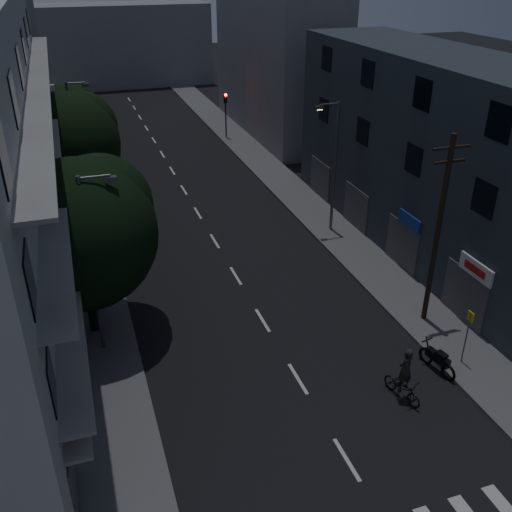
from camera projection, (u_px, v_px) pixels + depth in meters
ground at (196, 210)px, 39.12m from camera, size 160.00×160.00×0.00m
sidewalk_left at (83, 224)px, 36.99m from camera, size 3.00×90.00×0.15m
sidewalk_right at (297, 196)px, 41.18m from camera, size 3.00×90.00×0.15m
lane_markings at (178, 180)px, 44.35m from camera, size 0.15×60.50×0.01m
building_right at (455, 166)px, 30.68m from camera, size 6.19×28.00×11.00m
building_far_left at (3, 49)px, 51.27m from camera, size 6.00×20.00×16.00m
building_far_right at (276, 63)px, 53.66m from camera, size 6.00×20.00×13.00m
building_far_end at (116, 45)px, 74.46m from camera, size 24.00×8.00×10.00m
tree_near at (81, 228)px, 24.22m from camera, size 6.63×6.63×8.17m
tree_mid at (67, 141)px, 35.52m from camera, size 6.62×6.62×8.15m
tree_far at (68, 114)px, 45.55m from camera, size 5.25×5.25×6.49m
traffic_signal_far_right at (226, 106)px, 52.79m from camera, size 0.28×0.37×4.10m
traffic_signal_far_left at (78, 123)px, 47.57m from camera, size 0.28×0.37×4.10m
street_lamp_left_near at (93, 258)px, 23.26m from camera, size 1.51×0.25×8.00m
street_lamp_right at (333, 162)px, 34.04m from camera, size 1.51×0.25×8.00m
street_lamp_left_far at (76, 135)px, 39.03m from camera, size 1.51×0.25×8.00m
utility_pole at (438, 229)px, 25.12m from camera, size 1.80×0.24×9.00m
bus_stop_sign at (468, 328)px, 23.58m from camera, size 0.06×0.35×2.52m
motorcycle at (437, 360)px, 23.88m from camera, size 0.68×2.03×1.31m
cyclist at (403, 382)px, 22.25m from camera, size 1.11×2.00×2.40m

